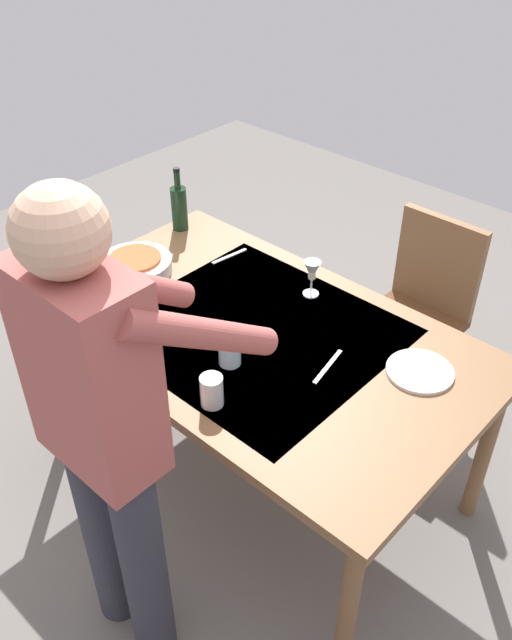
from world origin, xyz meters
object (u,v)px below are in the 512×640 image
Objects in this scene: wine_glass_left at (313,272)px; serving_bowl_pasta at (135,264)px; dinner_plate_near at (420,371)px; water_cup_near_right at (230,351)px; water_cup_near_left at (212,391)px; person_server at (106,428)px; dining_table at (256,345)px; wine_bottle at (179,207)px; chair_near at (421,303)px.

serving_bowl_pasta is at bearing 29.03° from wine_glass_left.
water_cup_near_right is at bearing 38.10° from dinner_plate_near.
person_server is at bearing 90.20° from water_cup_near_left.
dining_table is 15.45× the size of water_cup_near_left.
person_server is 0.42m from water_cup_near_left.
serving_bowl_pasta is at bearing 109.76° from wine_bottle.
wine_bottle is 0.40m from serving_bowl_pasta.
dining_table is at bearing -73.94° from water_cup_near_right.
wine_bottle is 1.17m from water_cup_near_left.
water_cup_near_right is at bearing -61.59° from water_cup_near_left.
water_cup_near_left is at bearing 142.68° from wine_bottle.
person_server is 15.64× the size of water_cup_near_right.
person_server is 1.44m from wine_bottle.
dinner_plate_near is at bearing -159.95° from dining_table.
wine_glass_left is 0.74m from serving_bowl_pasta.
chair_near is at bearing -97.49° from water_cup_near_right.
wine_glass_left is at bearing -150.97° from serving_bowl_pasta.
serving_bowl_pasta is (0.84, 0.93, 0.28)m from chair_near.
wine_bottle is 0.78m from wine_glass_left.
dinner_plate_near is at bearing -168.54° from serving_bowl_pasta.
wine_glass_left is 1.40× the size of water_cup_near_right.
water_cup_near_left is 0.37× the size of serving_bowl_pasta.
wine_glass_left is 0.50× the size of serving_bowl_pasta.
chair_near is at bearing -91.98° from water_cup_near_left.
dinner_plate_near is (-0.51, -0.40, -0.05)m from water_cup_near_right.
chair_near is 0.70m from wine_glass_left.
serving_bowl_pasta is at bearing -42.52° from person_server.
wine_bottle reaches higher than serving_bowl_pasta.
water_cup_near_left is at bearing 112.32° from dining_table.
dinner_plate_near is at bearing -125.27° from water_cup_near_left.
water_cup_near_left is (0.04, 1.26, 0.30)m from chair_near.
wine_bottle is at bearing -5.35° from dinner_plate_near.
wine_bottle is at bearing -32.35° from water_cup_near_right.
water_cup_near_left is 0.21m from water_cup_near_right.
chair_near is 1.28m from serving_bowl_pasta.
chair_near is 3.03× the size of serving_bowl_pasta.
person_server is at bearing 137.48° from serving_bowl_pasta.
person_server is 15.36× the size of water_cup_near_left.
chair_near is at bearing -108.81° from wine_glass_left.
wine_glass_left reaches higher than serving_bowl_pasta.
dining_table is 0.42m from water_cup_near_left.
chair_near is 6.03× the size of wine_glass_left.
water_cup_near_right is (-0.05, 0.51, -0.05)m from wine_glass_left.
wine_bottle is (0.93, -1.10, -0.08)m from person_server.
dinner_plate_near is at bearing -141.90° from water_cup_near_right.
chair_near is 1.13m from water_cup_near_right.
person_server reaches higher than chair_near.
wine_bottle reaches higher than chair_near.
water_cup_near_left is (-0.15, 0.70, -0.05)m from wine_glass_left.
wine_bottle reaches higher than water_cup_near_left.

